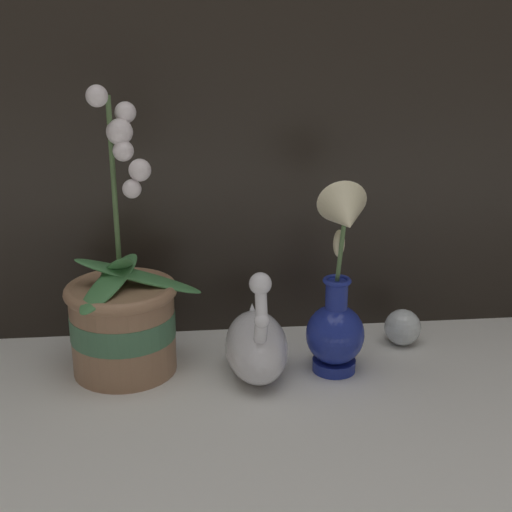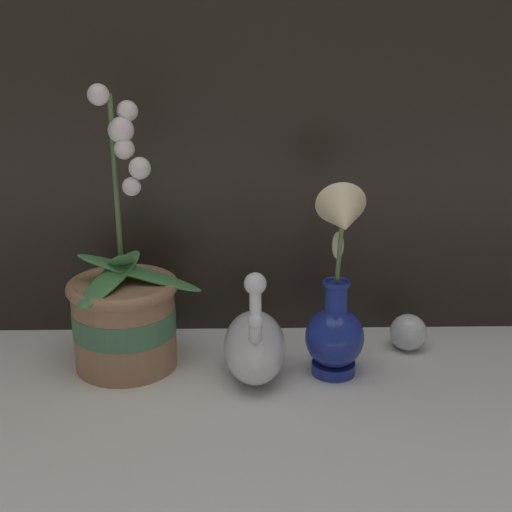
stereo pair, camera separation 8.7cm
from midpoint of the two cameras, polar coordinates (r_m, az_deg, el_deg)
The scene contains 5 objects.
ground_plane at distance 1.08m, azimuth -1.72°, elevation -12.26°, with size 2.80×2.80×0.00m, color silver.
orchid_potted_plant at distance 1.18m, azimuth -12.69°, elevation -4.67°, with size 0.22×0.21×0.46m.
swan_figurine at distance 1.15m, azimuth -2.24°, elevation -7.01°, with size 0.10×0.19×0.20m.
blue_vase at distance 1.13m, azimuth 4.38°, elevation -3.92°, with size 0.10×0.13×0.32m.
glass_sphere at distance 1.28m, azimuth 9.76°, elevation -5.67°, with size 0.06×0.06×0.06m.
Camera 1 is at (-0.10, -0.92, 0.56)m, focal length 50.00 mm.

